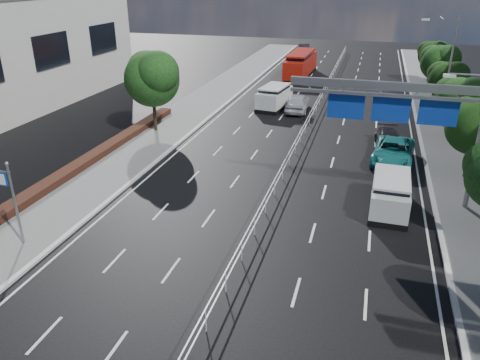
% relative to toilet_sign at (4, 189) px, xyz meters
% --- Properties ---
extents(ground, '(160.00, 160.00, 0.00)m').
position_rel_toilet_sign_xyz_m(ground, '(10.95, 0.00, -2.94)').
color(ground, black).
rests_on(ground, ground).
extents(sidewalk_near, '(5.00, 140.00, 0.14)m').
position_rel_toilet_sign_xyz_m(sidewalk_near, '(-0.55, 0.00, -2.87)').
color(sidewalk_near, slate).
rests_on(sidewalk_near, ground).
extents(kerb_near, '(0.25, 140.00, 0.15)m').
position_rel_toilet_sign_xyz_m(kerb_near, '(1.95, 0.00, -2.87)').
color(kerb_near, silver).
rests_on(kerb_near, ground).
extents(kerb_far, '(0.25, 140.00, 0.15)m').
position_rel_toilet_sign_xyz_m(kerb_far, '(19.95, 0.00, -2.87)').
color(kerb_far, silver).
rests_on(kerb_far, ground).
extents(median_fence, '(0.05, 85.00, 1.02)m').
position_rel_toilet_sign_xyz_m(median_fence, '(10.95, 22.50, -2.42)').
color(median_fence, silver).
rests_on(median_fence, ground).
extents(hedge_near, '(1.00, 36.00, 0.44)m').
position_rel_toilet_sign_xyz_m(hedge_near, '(-2.35, 5.00, -2.58)').
color(hedge_near, black).
rests_on(hedge_near, sidewalk_near).
extents(toilet_sign, '(1.62, 0.18, 4.34)m').
position_rel_toilet_sign_xyz_m(toilet_sign, '(0.00, 0.00, 0.00)').
color(toilet_sign, gray).
rests_on(toilet_sign, ground).
extents(overhead_gantry, '(10.24, 0.38, 7.45)m').
position_rel_toilet_sign_xyz_m(overhead_gantry, '(17.69, 10.05, 2.66)').
color(overhead_gantry, gray).
rests_on(overhead_gantry, ground).
extents(streetlight_far, '(2.78, 2.40, 9.00)m').
position_rel_toilet_sign_xyz_m(streetlight_far, '(21.46, 26.00, 2.27)').
color(streetlight_far, gray).
rests_on(streetlight_far, ground).
extents(near_tree_back, '(4.84, 4.51, 6.69)m').
position_rel_toilet_sign_xyz_m(near_tree_back, '(-0.99, 17.97, 1.67)').
color(near_tree_back, black).
rests_on(near_tree_back, ground).
extents(far_tree_d, '(3.85, 3.59, 5.34)m').
position_rel_toilet_sign_xyz_m(far_tree_d, '(22.20, 14.48, 0.74)').
color(far_tree_d, black).
rests_on(far_tree_d, ground).
extents(far_tree_e, '(3.63, 3.38, 5.13)m').
position_rel_toilet_sign_xyz_m(far_tree_e, '(22.20, 21.98, 0.61)').
color(far_tree_e, black).
rests_on(far_tree_e, ground).
extents(far_tree_f, '(3.52, 3.28, 5.02)m').
position_rel_toilet_sign_xyz_m(far_tree_f, '(22.20, 29.48, 0.55)').
color(far_tree_f, black).
rests_on(far_tree_f, ground).
extents(far_tree_g, '(3.96, 3.69, 5.45)m').
position_rel_toilet_sign_xyz_m(far_tree_g, '(22.20, 36.98, 0.81)').
color(far_tree_g, black).
rests_on(far_tree_g, ground).
extents(far_tree_h, '(3.41, 3.18, 4.91)m').
position_rel_toilet_sign_xyz_m(far_tree_h, '(22.20, 44.48, 0.48)').
color(far_tree_h, black).
rests_on(far_tree_h, ground).
extents(white_minivan, '(2.82, 5.25, 2.18)m').
position_rel_toilet_sign_xyz_m(white_minivan, '(6.86, 27.86, -1.88)').
color(white_minivan, black).
rests_on(white_minivan, ground).
extents(red_bus, '(2.78, 10.32, 3.06)m').
position_rel_toilet_sign_xyz_m(red_bus, '(6.88, 43.47, -1.35)').
color(red_bus, black).
rests_on(red_bus, ground).
extents(near_car_silver, '(2.12, 4.97, 1.67)m').
position_rel_toilet_sign_xyz_m(near_car_silver, '(9.20, 27.41, -2.11)').
color(near_car_silver, '#B5B6BC').
rests_on(near_car_silver, ground).
extents(near_car_dark, '(2.18, 4.89, 1.56)m').
position_rel_toilet_sign_xyz_m(near_car_dark, '(4.50, 62.11, -2.16)').
color(near_car_dark, black).
rests_on(near_car_dark, ground).
extents(silver_minivan, '(2.14, 4.79, 1.97)m').
position_rel_toilet_sign_xyz_m(silver_minivan, '(17.45, 8.77, -1.98)').
color(silver_minivan, black).
rests_on(silver_minivan, ground).
extents(parked_car_teal, '(3.20, 5.93, 1.58)m').
position_rel_toilet_sign_xyz_m(parked_car_teal, '(17.74, 16.13, -2.15)').
color(parked_car_teal, '#197372').
rests_on(parked_car_teal, ground).
extents(parked_car_dark, '(2.12, 4.60, 1.30)m').
position_rel_toilet_sign_xyz_m(parked_car_dark, '(17.45, 19.00, -2.29)').
color(parked_car_dark, black).
rests_on(parked_car_dark, ground).
extents(pedestrian_b, '(0.91, 0.71, 1.85)m').
position_rel_toilet_sign_xyz_m(pedestrian_b, '(23.80, 21.63, -1.88)').
color(pedestrian_b, gray).
rests_on(pedestrian_b, sidewalk_far).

